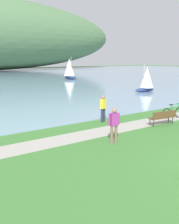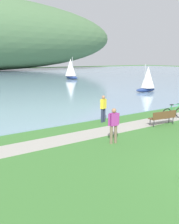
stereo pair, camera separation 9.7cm
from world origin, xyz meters
The scene contains 7 objects.
shoreline_path centered at (0.00, 6.84, 0.01)m, with size 60.00×1.50×0.01m, color #A39E93.
park_bench_near_camera centered at (3.21, 5.91, 0.52)m, with size 1.84×0.68×0.88m.
bicycle_leaning_near_bench centered at (5.20, 6.68, 0.40)m, with size 1.73×0.49×1.01m.
person_at_shoreline centered at (0.65, 8.52, 0.98)m, with size 0.59×0.32×1.71m.
person_on_the_grass centered at (-1.38, 5.02, 0.98)m, with size 0.61×0.27×1.71m.
sailboat_nearest_to_shore centered at (15.20, 37.99, 1.99)m, with size 2.28×3.60×4.14m.
sailboat_toward_hillside centered at (13.63, 17.00, 1.57)m, with size 2.83×1.80×3.25m.
Camera 1 is at (-8.79, -3.75, 4.01)m, focal length 40.13 mm.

